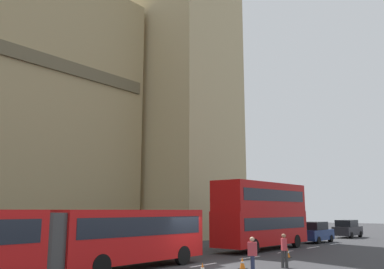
{
  "coord_description": "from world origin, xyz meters",
  "views": [
    {
      "loc": [
        -17.18,
        -14.17,
        2.87
      ],
      "look_at": [
        3.34,
        3.19,
        7.87
      ],
      "focal_mm": 38.27,
      "sensor_mm": 36.0,
      "label": 1
    }
  ],
  "objects": [
    {
      "name": "pedestrian_near_cones",
      "position": [
        -0.88,
        -3.94,
        0.91
      ],
      "size": [
        0.38,
        0.46,
        1.69
      ],
      "color": "#262D4C",
      "rests_on": "ground_plane"
    },
    {
      "name": "ground_plane",
      "position": [
        0.0,
        0.0,
        0.0
      ],
      "size": [
        160.0,
        160.0,
        0.0
      ],
      "primitive_type": "plane",
      "color": "#333335"
    },
    {
      "name": "traffic_cone_middle",
      "position": [
        0.59,
        -2.42,
        0.28
      ],
      "size": [
        0.36,
        0.36,
        0.58
      ],
      "color": "black",
      "rests_on": "ground_plane"
    },
    {
      "name": "traffic_cone_west",
      "position": [
        -2.4,
        -2.28,
        0.28
      ],
      "size": [
        0.36,
        0.36,
        0.58
      ],
      "color": "black",
      "rests_on": "ground_plane"
    },
    {
      "name": "sedan_trailing",
      "position": [
        28.13,
        2.17,
        0.91
      ],
      "size": [
        4.4,
        1.86,
        1.85
      ],
      "color": "black",
      "rests_on": "ground_plane"
    },
    {
      "name": "double_decker_bus",
      "position": [
        10.09,
        2.0,
        2.71
      ],
      "size": [
        9.75,
        2.54,
        4.9
      ],
      "color": "#B20F0F",
      "rests_on": "ground_plane"
    },
    {
      "name": "pedestrian_by_kerb",
      "position": [
        2.34,
        -3.83,
        0.91
      ],
      "size": [
        0.46,
        0.44,
        1.69
      ],
      "color": "#333333",
      "rests_on": "ground_plane"
    },
    {
      "name": "lane_centre_marking",
      "position": [
        0.53,
        0.0,
        0.0
      ],
      "size": [
        39.0,
        0.16,
        0.01
      ],
      "color": "silver",
      "rests_on": "ground_plane"
    },
    {
      "name": "articulated_bus",
      "position": [
        -7.79,
        1.99,
        1.75
      ],
      "size": [
        18.33,
        2.54,
        2.9
      ],
      "color": "red",
      "rests_on": "ground_plane"
    },
    {
      "name": "traffic_cone_east",
      "position": [
        6.53,
        -1.84,
        0.28
      ],
      "size": [
        0.36,
        0.36,
        0.58
      ],
      "color": "black",
      "rests_on": "ground_plane"
    },
    {
      "name": "sedan_lead",
      "position": [
        19.09,
        1.86,
        0.91
      ],
      "size": [
        4.4,
        1.86,
        1.85
      ],
      "color": "navy",
      "rests_on": "ground_plane"
    }
  ]
}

